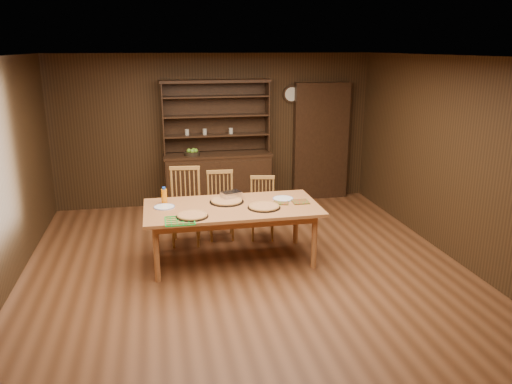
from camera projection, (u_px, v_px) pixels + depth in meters
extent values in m
plane|color=brown|center=(247.00, 272.00, 6.22)|extent=(6.00, 6.00, 0.00)
plane|color=silver|center=(246.00, 56.00, 5.49)|extent=(6.00, 6.00, 0.00)
plane|color=#362211|center=(215.00, 130.00, 8.67)|extent=(5.50, 0.00, 5.50)
plane|color=#362211|center=(336.00, 287.00, 3.03)|extent=(5.50, 0.00, 5.50)
plane|color=#362211|center=(457.00, 161.00, 6.38)|extent=(0.00, 6.00, 6.00)
cube|color=#311D10|center=(218.00, 181.00, 8.67)|extent=(1.80, 0.50, 0.90)
cube|color=#311D10|center=(218.00, 155.00, 8.54)|extent=(1.84, 0.52, 0.04)
cube|color=#311D10|center=(215.00, 116.00, 8.57)|extent=(1.80, 0.02, 1.20)
cube|color=#311D10|center=(163.00, 119.00, 8.26)|extent=(0.02, 0.32, 1.20)
cube|color=#311D10|center=(267.00, 116.00, 8.60)|extent=(0.02, 0.32, 1.20)
cube|color=#311D10|center=(215.00, 81.00, 8.27)|extent=(1.84, 0.34, 0.05)
cylinder|color=#A6A08C|center=(187.00, 132.00, 8.40)|extent=(0.07, 0.07, 0.10)
cylinder|color=#A6A08C|center=(205.00, 132.00, 8.46)|extent=(0.07, 0.07, 0.10)
cube|color=#311D10|center=(321.00, 141.00, 9.01)|extent=(1.00, 0.18, 2.10)
cylinder|color=#311D10|center=(291.00, 94.00, 8.73)|extent=(0.30, 0.04, 0.30)
cylinder|color=beige|center=(292.00, 94.00, 8.70)|extent=(0.24, 0.01, 0.24)
cube|color=#B6723F|center=(232.00, 208.00, 6.35)|extent=(2.21, 1.10, 0.04)
cylinder|color=#B6723F|center=(156.00, 254.00, 5.88)|extent=(0.07, 0.07, 0.71)
cylinder|color=#B6723F|center=(156.00, 229.00, 6.67)|extent=(0.07, 0.07, 0.71)
cylinder|color=#B6723F|center=(314.00, 241.00, 6.25)|extent=(0.07, 0.07, 0.71)
cylinder|color=#B6723F|center=(296.00, 219.00, 7.04)|extent=(0.07, 0.07, 0.71)
cube|color=#B6833E|center=(186.00, 213.00, 7.00)|extent=(0.49, 0.48, 0.04)
cylinder|color=#B6833E|center=(173.00, 233.00, 6.90)|extent=(0.04, 0.04, 0.44)
cylinder|color=#B6833E|center=(175.00, 225.00, 7.21)|extent=(0.04, 0.04, 0.44)
cylinder|color=#B6833E|center=(198.00, 232.00, 6.93)|extent=(0.04, 0.04, 0.44)
cylinder|color=#B6833E|center=(199.00, 225.00, 7.23)|extent=(0.04, 0.04, 0.44)
cube|color=#B6833E|center=(185.00, 168.00, 7.00)|extent=(0.43, 0.09, 0.05)
cube|color=#B6833E|center=(221.00, 211.00, 7.22)|extent=(0.43, 0.41, 0.04)
cylinder|color=#B6833E|center=(211.00, 229.00, 7.12)|extent=(0.03, 0.03, 0.39)
cylinder|color=#B6833E|center=(210.00, 222.00, 7.39)|extent=(0.03, 0.03, 0.39)
cylinder|color=#B6833E|center=(233.00, 228.00, 7.16)|extent=(0.03, 0.03, 0.39)
cylinder|color=#B6833E|center=(231.00, 221.00, 7.43)|extent=(0.03, 0.03, 0.39)
cube|color=#B6833E|center=(220.00, 172.00, 7.22)|extent=(0.38, 0.06, 0.05)
cube|color=#B6833E|center=(262.00, 214.00, 7.22)|extent=(0.43, 0.42, 0.04)
cylinder|color=#B6833E|center=(253.00, 230.00, 7.14)|extent=(0.03, 0.03, 0.36)
cylinder|color=#B6833E|center=(253.00, 223.00, 7.40)|extent=(0.03, 0.03, 0.36)
cylinder|color=#B6833E|center=(272.00, 230.00, 7.14)|extent=(0.03, 0.03, 0.36)
cylinder|color=#B6833E|center=(272.00, 223.00, 7.40)|extent=(0.03, 0.03, 0.36)
cube|color=#B6833E|center=(262.00, 177.00, 7.22)|extent=(0.35, 0.10, 0.05)
cylinder|color=black|center=(192.00, 216.00, 5.95)|extent=(0.39, 0.39, 0.01)
cylinder|color=tan|center=(192.00, 215.00, 5.94)|extent=(0.36, 0.36, 0.02)
torus|color=#CC9449|center=(192.00, 215.00, 5.94)|extent=(0.37, 0.37, 0.03)
cylinder|color=black|center=(264.00, 207.00, 6.27)|extent=(0.42, 0.42, 0.01)
cylinder|color=tan|center=(264.00, 206.00, 6.27)|extent=(0.38, 0.38, 0.02)
torus|color=#CC9449|center=(264.00, 206.00, 6.27)|extent=(0.39, 0.39, 0.03)
cylinder|color=black|center=(227.00, 202.00, 6.51)|extent=(0.45, 0.45, 0.01)
cylinder|color=tan|center=(227.00, 201.00, 6.50)|extent=(0.40, 0.40, 0.02)
torus|color=#CC9449|center=(227.00, 201.00, 6.50)|extent=(0.41, 0.41, 0.03)
cylinder|color=white|center=(164.00, 207.00, 6.29)|extent=(0.26, 0.26, 0.01)
torus|color=#34499E|center=(164.00, 207.00, 6.29)|extent=(0.27, 0.27, 0.01)
cylinder|color=white|center=(283.00, 199.00, 6.63)|extent=(0.28, 0.28, 0.01)
torus|color=#34499E|center=(283.00, 199.00, 6.63)|extent=(0.28, 0.28, 0.01)
cube|color=white|center=(231.00, 195.00, 6.63)|extent=(0.29, 0.25, 0.10)
cylinder|color=orange|center=(164.00, 196.00, 6.44)|extent=(0.07, 0.07, 0.19)
cylinder|color=#153FAB|center=(164.00, 188.00, 6.41)|extent=(0.04, 0.04, 0.03)
cube|color=#A11214|center=(300.00, 202.00, 6.50)|extent=(0.21, 0.21, 0.02)
cube|color=#A11214|center=(281.00, 202.00, 6.47)|extent=(0.25, 0.25, 0.01)
cylinder|color=black|center=(192.00, 154.00, 8.39)|extent=(0.26, 0.26, 0.06)
sphere|color=#72A92D|center=(189.00, 151.00, 8.37)|extent=(0.08, 0.08, 0.08)
sphere|color=#72A92D|center=(194.00, 150.00, 8.41)|extent=(0.08, 0.08, 0.08)
sphere|color=#72A92D|center=(192.00, 151.00, 8.33)|extent=(0.08, 0.08, 0.08)
sphere|color=#72A92D|center=(196.00, 151.00, 8.37)|extent=(0.08, 0.08, 0.08)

